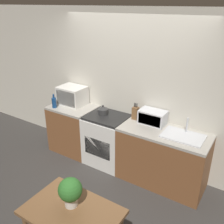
% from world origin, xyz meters
% --- Properties ---
extents(ground_plane, '(16.00, 16.00, 0.00)m').
position_xyz_m(ground_plane, '(0.00, 0.00, 0.00)').
color(ground_plane, '#33302D').
extents(wall_back, '(10.00, 0.06, 2.60)m').
position_xyz_m(wall_back, '(0.00, 0.96, 1.30)').
color(wall_back, beige).
rests_on(wall_back, ground_plane).
extents(counter_left_run, '(0.82, 0.62, 0.90)m').
position_xyz_m(counter_left_run, '(-1.02, 0.62, 0.45)').
color(counter_left_run, brown).
rests_on(counter_left_run, ground_plane).
extents(counter_right_run, '(1.34, 0.62, 0.90)m').
position_xyz_m(counter_right_run, '(0.76, 0.62, 0.45)').
color(counter_right_run, brown).
rests_on(counter_right_run, ground_plane).
extents(stove_range, '(0.70, 0.62, 0.90)m').
position_xyz_m(stove_range, '(-0.26, 0.62, 0.45)').
color(stove_range, silver).
rests_on(stove_range, ground_plane).
extents(kettle, '(0.18, 0.18, 0.16)m').
position_xyz_m(kettle, '(-0.37, 0.66, 0.97)').
color(kettle, '#2D2D2D').
rests_on(kettle, stove_range).
extents(microwave, '(0.48, 0.38, 0.34)m').
position_xyz_m(microwave, '(-1.10, 0.72, 1.07)').
color(microwave, silver).
rests_on(microwave, counter_left_run).
extents(bottle, '(0.08, 0.08, 0.26)m').
position_xyz_m(bottle, '(-1.27, 0.41, 1.00)').
color(bottle, navy).
rests_on(bottle, counter_left_run).
extents(knife_block, '(0.09, 0.09, 0.28)m').
position_xyz_m(knife_block, '(0.19, 0.78, 1.01)').
color(knife_block, brown).
rests_on(knife_block, counter_right_run).
extents(toaster_oven, '(0.41, 0.26, 0.22)m').
position_xyz_m(toaster_oven, '(0.49, 0.78, 1.01)').
color(toaster_oven, silver).
rests_on(toaster_oven, counter_right_run).
extents(sink_basin, '(0.58, 0.39, 0.24)m').
position_xyz_m(sink_basin, '(1.04, 0.63, 0.91)').
color(sink_basin, silver).
rests_on(sink_basin, counter_right_run).
extents(dining_table, '(0.96, 0.64, 0.75)m').
position_xyz_m(dining_table, '(0.51, -1.17, 0.65)').
color(dining_table, brown).
rests_on(dining_table, ground_plane).
extents(potted_plant, '(0.24, 0.24, 0.32)m').
position_xyz_m(potted_plant, '(0.45, -1.11, 0.93)').
color(potted_plant, beige).
rests_on(potted_plant, dining_table).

